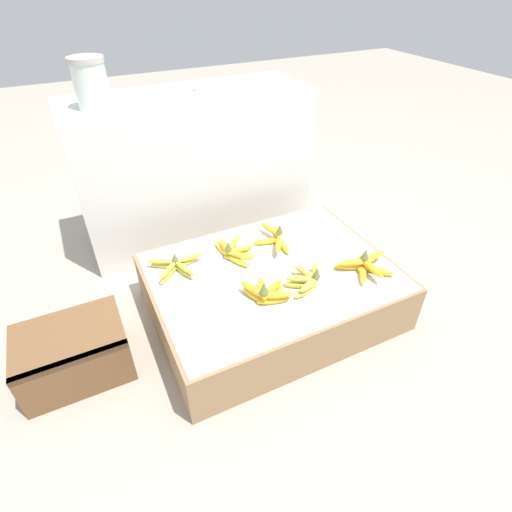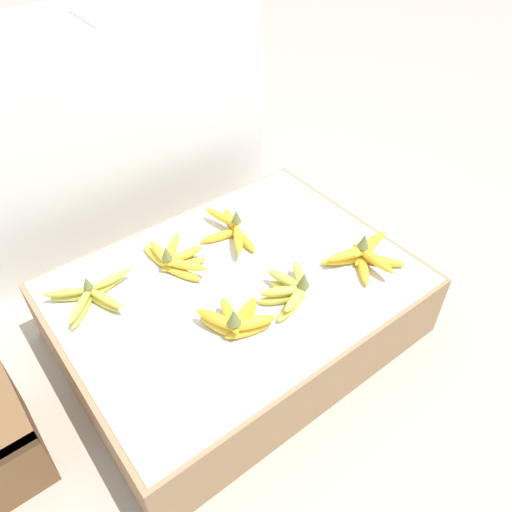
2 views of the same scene
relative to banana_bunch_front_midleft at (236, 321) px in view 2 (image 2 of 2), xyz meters
The scene contains 10 objects.
ground_plane 0.33m from the banana_bunch_front_midleft, 54.32° to the left, with size 10.00×10.00×0.00m, color #A89E8E.
display_platform 0.24m from the banana_bunch_front_midleft, 54.32° to the left, with size 1.04×0.79×0.24m.
back_vendor_table 0.97m from the banana_bunch_front_midleft, 87.03° to the left, with size 1.24×0.44×0.80m.
banana_bunch_front_midleft is the anchor object (origin of this frame).
banana_bunch_front_midright 0.19m from the banana_bunch_front_midleft, ahead, with size 0.20×0.17×0.11m.
banana_bunch_front_right 0.47m from the banana_bunch_front_midleft, ahead, with size 0.25×0.20×0.11m.
banana_bunch_middle_left 0.43m from the banana_bunch_front_midleft, 128.83° to the left, with size 0.25×0.20×0.09m.
banana_bunch_middle_midleft 0.32m from the banana_bunch_front_midleft, 89.74° to the left, with size 0.16×0.25×0.10m.
banana_bunch_middle_midright 0.40m from the banana_bunch_front_midleft, 55.87° to the left, with size 0.18×0.26×0.10m.
foam_tray_white 1.08m from the banana_bunch_front_midleft, 77.76° to the left, with size 0.22×0.22×0.02m.
Camera 2 is at (-0.60, -0.87, 1.30)m, focal length 35.00 mm.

